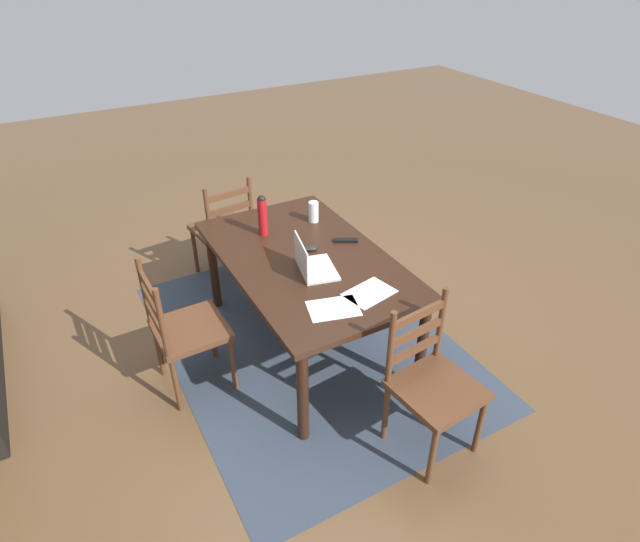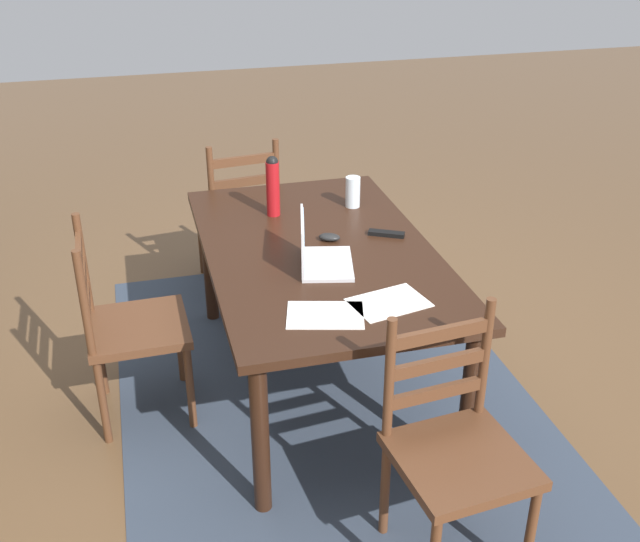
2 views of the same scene
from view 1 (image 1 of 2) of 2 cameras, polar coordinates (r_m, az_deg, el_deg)
The scene contains 13 objects.
ground_plane at distance 4.03m, azimuth -1.34°, elevation -7.59°, with size 14.00×14.00×0.00m, color brown.
area_rug at distance 4.03m, azimuth -1.34°, elevation -7.56°, with size 2.62×1.94×0.01m, color #333D4C.
dining_table at distance 3.63m, azimuth -1.47°, elevation 0.37°, with size 1.69×1.02×0.74m.
chair_left_near at distance 3.12m, azimuth 11.88°, elevation -11.72°, with size 0.48×0.48×0.95m.
chair_far_head at distance 3.51m, azimuth -14.33°, elevation -6.13°, with size 0.45×0.45×0.95m.
chair_right_far at distance 4.58m, azimuth -10.26°, elevation 4.32°, with size 0.49×0.49×0.95m.
laptop at distance 3.41m, azimuth -1.02°, elevation 0.80°, with size 0.36×0.29×0.23m.
water_bottle at distance 3.81m, azimuth -6.18°, elevation 6.02°, with size 0.07×0.07×0.31m.
drinking_glass at distance 4.01m, azimuth -0.69°, elevation 6.36°, with size 0.08×0.08×0.16m, color silver.
computer_mouse at distance 3.66m, azimuth -1.03°, elevation 2.46°, with size 0.06×0.10×0.03m, color black.
tv_remote at distance 3.77m, azimuth 2.76°, elevation 3.29°, with size 0.04×0.17×0.02m, color black.
paper_stack_left at distance 3.11m, azimuth 1.45°, elevation -4.02°, with size 0.21×0.30×0.00m, color white.
paper_stack_right at distance 3.25m, azimuth 5.30°, elevation -2.35°, with size 0.21×0.30×0.00m, color white.
Camera 1 is at (-2.73, 1.39, 2.62)m, focal length 29.90 mm.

